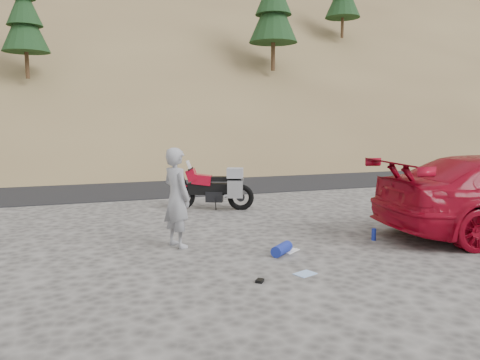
{
  "coord_description": "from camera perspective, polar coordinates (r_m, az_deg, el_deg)",
  "views": [
    {
      "loc": [
        -2.08,
        -8.61,
        2.4
      ],
      "look_at": [
        1.5,
        1.68,
        1.0
      ],
      "focal_mm": 35.0,
      "sensor_mm": 36.0,
      "label": 1
    }
  ],
  "objects": [
    {
      "name": "ground",
      "position": [
        9.18,
        -5.45,
        -7.87
      ],
      "size": [
        140.0,
        140.0,
        0.0
      ],
      "primitive_type": "plane",
      "color": "#413E3C",
      "rests_on": "ground"
    },
    {
      "name": "road",
      "position": [
        17.9,
        -12.32,
        -0.56
      ],
      "size": [
        120.0,
        7.0,
        0.05
      ],
      "primitive_type": "cube",
      "color": "black",
      "rests_on": "ground"
    },
    {
      "name": "hillside",
      "position": [
        50.28,
        -17.33,
        16.93
      ],
      "size": [
        120.0,
        73.0,
        46.72
      ],
      "color": "brown",
      "rests_on": "ground"
    },
    {
      "name": "motorcycle",
      "position": [
        12.59,
        -2.97,
        -1.02
      ],
      "size": [
        2.14,
        1.15,
        1.35
      ],
      "rotation": [
        0.0,
        0.0,
        -0.4
      ],
      "color": "black",
      "rests_on": "ground"
    },
    {
      "name": "man",
      "position": [
        9.11,
        -7.62,
        -8.02
      ],
      "size": [
        0.68,
        0.81,
        1.89
      ],
      "primitive_type": "imported",
      "rotation": [
        0.0,
        0.0,
        1.96
      ],
      "color": "gray",
      "rests_on": "ground"
    },
    {
      "name": "gear_white_cloth",
      "position": [
        8.8,
        5.73,
        -8.51
      ],
      "size": [
        0.52,
        0.5,
        0.01
      ],
      "primitive_type": "cube",
      "rotation": [
        0.0,
        0.0,
        0.61
      ],
      "color": "white",
      "rests_on": "ground"
    },
    {
      "name": "gear_blue_mat",
      "position": [
        8.51,
        5.12,
        -8.38
      ],
      "size": [
        0.52,
        0.49,
        0.2
      ],
      "primitive_type": "cylinder",
      "rotation": [
        0.0,
        1.57,
        0.72
      ],
      "color": "navy",
      "rests_on": "ground"
    },
    {
      "name": "gear_bottle",
      "position": [
        9.82,
        16.0,
        -6.39
      ],
      "size": [
        0.1,
        0.1,
        0.24
      ],
      "primitive_type": "cylinder",
      "rotation": [
        0.0,
        0.0,
        -0.19
      ],
      "color": "navy",
      "rests_on": "ground"
    },
    {
      "name": "gear_glove_b",
      "position": [
        7.13,
        2.43,
        -12.17
      ],
      "size": [
        0.16,
        0.17,
        0.04
      ],
      "primitive_type": "cube",
      "rotation": [
        0.0,
        0.0,
        0.87
      ],
      "color": "black",
      "rests_on": "ground"
    },
    {
      "name": "gear_blue_cloth",
      "position": [
        7.54,
        7.93,
        -11.25
      ],
      "size": [
        0.39,
        0.34,
        0.01
      ],
      "primitive_type": "cube",
      "rotation": [
        0.0,
        0.0,
        0.37
      ],
      "color": "#96B7E9",
      "rests_on": "ground"
    }
  ]
}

